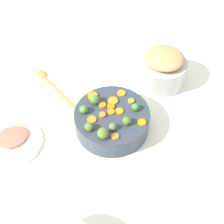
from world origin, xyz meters
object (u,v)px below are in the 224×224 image
(metal_pot, at_px, (162,72))
(ham_plate, at_px, (13,142))
(wooden_spoon, at_px, (49,82))
(serving_bowl_carrots, at_px, (112,120))

(metal_pot, xyz_separation_m, ham_plate, (-0.68, -0.16, -0.05))
(wooden_spoon, relative_size, ham_plate, 1.25)
(serving_bowl_carrots, bearing_deg, ham_plate, 175.51)
(metal_pot, distance_m, wooden_spoon, 0.51)
(wooden_spoon, xyz_separation_m, ham_plate, (-0.19, -0.29, 0.00))
(serving_bowl_carrots, height_order, ham_plate, serving_bowl_carrots)
(serving_bowl_carrots, height_order, wooden_spoon, serving_bowl_carrots)
(metal_pot, relative_size, wooden_spoon, 0.72)
(serving_bowl_carrots, height_order, metal_pot, metal_pot)
(metal_pot, height_order, ham_plate, metal_pot)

